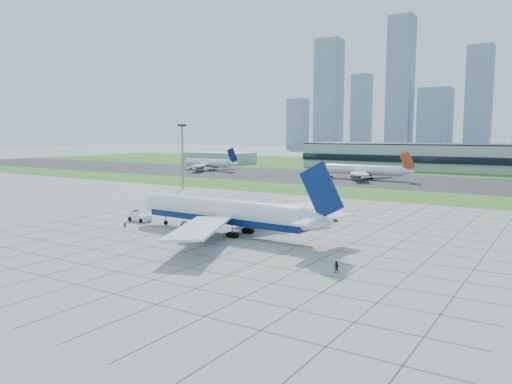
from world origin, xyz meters
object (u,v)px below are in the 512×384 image
Objects in this scene: airliner at (226,213)px; crew_far at (336,267)px; distant_jet_1 at (365,170)px; light_mast at (182,148)px; crew_near at (125,225)px; distant_jet_0 at (209,163)px; pushback_tug at (139,217)px.

airliner is 27.97× the size of crew_far.
airliner reaches higher than distant_jet_1.
light_mast is 16.44× the size of crew_near.
distant_jet_1 is (98.59, -5.32, 0.00)m from distant_jet_0.
light_mast is at bearing 56.94° from crew_near.
pushback_tug is (-27.60, 0.68, -3.50)m from airliner.
distant_jet_0 is (-52.39, 84.54, -11.70)m from light_mast.
distant_jet_1 is (-20.15, 141.77, -0.12)m from airliner.
pushback_tug is 5.78× the size of crew_near.
crew_near is at bearing -60.79° from pushback_tug.
distant_jet_0 is at bearing 124.31° from pushback_tug.
pushback_tug is 63.40m from crew_far.
crew_near is at bearing -91.17° from distant_jet_1.
crew_near is (43.14, -70.56, -15.40)m from light_mast.
crew_far is (56.70, -8.25, 0.19)m from crew_near.
airliner is 6.02× the size of pushback_tug.
pushback_tug is at bearing 52.30° from crew_near.
light_mast is 91.91m from airliner.
light_mast is 2.84× the size of pushback_tug.
crew_near is 149.86m from distant_jet_1.
crew_near is 0.04× the size of distant_jet_1.
light_mast is at bearing 124.47° from pushback_tug.
light_mast reaches higher than crew_near.
light_mast is at bearing 161.68° from crew_far.
crew_near is at bearing -158.54° from airliner.
light_mast is 84.12m from crew_near.
distant_jet_0 is (-91.15, 146.41, 3.38)m from pushback_tug.
distant_jet_1 reaches higher than crew_far.
crew_far is at bearing -38.28° from light_mast.
distant_jet_1 is at bearing 24.33° from crew_near.
airliner reaches higher than crew_near.
airliner is 34.80× the size of crew_near.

